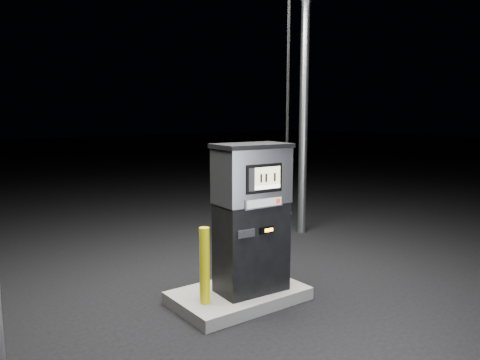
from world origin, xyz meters
TOP-DOWN VIEW (x-y plane):
  - ground at (0.00, 0.00)m, footprint 80.00×80.00m
  - pump_island at (0.00, 0.00)m, footprint 1.60×1.00m
  - fuel_dispenser at (0.12, -0.10)m, footprint 1.01×0.59m
  - bollard_left at (-0.55, -0.09)m, footprint 0.16×0.16m
  - bollard_right at (0.55, -0.10)m, footprint 0.14×0.14m

SIDE VIEW (x-z plane):
  - ground at x=0.00m, z-range 0.00..0.00m
  - pump_island at x=0.00m, z-range 0.00..0.15m
  - bollard_right at x=0.55m, z-range 0.15..1.03m
  - bollard_left at x=-0.55m, z-range 0.15..1.04m
  - fuel_dispenser at x=0.12m, z-range -0.80..2.96m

